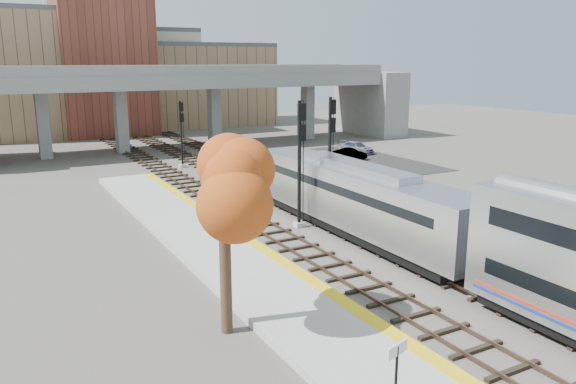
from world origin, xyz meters
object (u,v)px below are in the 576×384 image
car_a (340,165)px  car_c (356,147)px  signal_mast_far (182,136)px  signal_mast_near (300,164)px  signal_mast_mid (330,153)px  locomotive (355,197)px  car_b (350,154)px  tree (223,183)px

car_a → car_c: car_a is taller
signal_mast_far → car_c: bearing=-3.4°
signal_mast_near → signal_mast_far: size_ratio=1.22×
signal_mast_mid → car_a: size_ratio=2.11×
locomotive → signal_mast_mid: bearing=71.0°
locomotive → car_b: locomotive is taller
tree → locomotive: bearing=34.0°
tree → car_a: 32.61m
signal_mast_mid → tree: 19.12m
signal_mast_near → signal_mast_far: (0.00, 22.43, -0.98)m
signal_mast_mid → car_b: signal_mast_mid is taller
locomotive → signal_mast_far: signal_mast_far is taller
car_a → signal_mast_near: bearing=-151.2°
signal_mast_far → car_a: size_ratio=1.74×
signal_mast_far → tree: (-9.30, -32.98, 2.81)m
signal_mast_far → locomotive: bearing=-85.3°
tree → car_c: (28.85, 31.83, -5.17)m
locomotive → car_c: bearing=54.2°
car_a → signal_mast_far: bearing=124.2°
tree → car_a: tree is taller
locomotive → car_a: (9.98, 16.39, -1.61)m
locomotive → signal_mast_near: 3.95m
signal_mast_near → car_c: signal_mast_near is taller
car_b → car_a: bearing=-165.2°
car_b → car_c: 4.03m
signal_mast_near → tree: tree is taller
car_b → signal_mast_far: bearing=134.6°
signal_mast_near → car_c: bearing=47.4°
signal_mast_mid → signal_mast_far: size_ratio=1.21×
signal_mast_mid → car_a: (7.98, 10.56, -3.28)m
signal_mast_near → signal_mast_mid: (4.10, 2.95, -0.05)m
car_b → signal_mast_near: bearing=-164.1°
signal_mast_mid → car_c: 24.19m
locomotive → car_a: size_ratio=5.21×
locomotive → car_b: (14.61, 21.29, -1.67)m
tree → car_b: 39.28m
signal_mast_near → car_b: 25.10m
signal_mast_far → car_a: signal_mast_far is taller
signal_mast_mid → tree: bearing=-134.8°
locomotive → signal_mast_mid: (2.00, 5.82, 1.67)m
car_c → signal_mast_far: bearing=160.4°
signal_mast_mid → car_c: signal_mast_mid is taller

